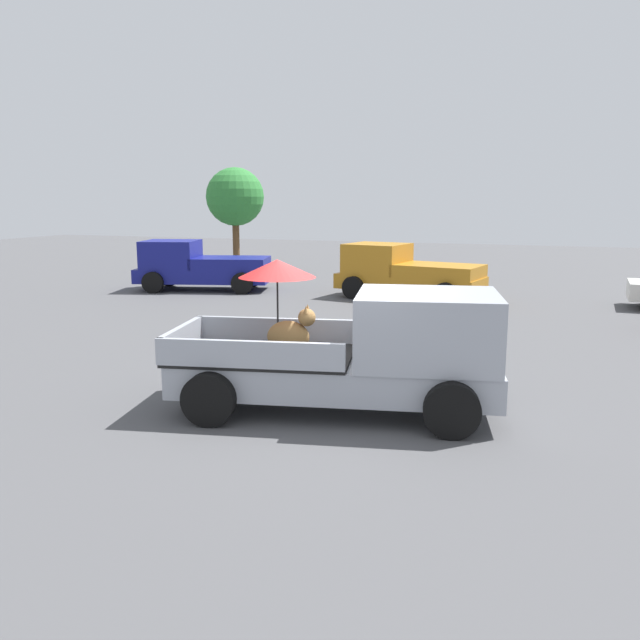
# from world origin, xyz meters

# --- Properties ---
(ground_plane) EXTENTS (80.00, 80.00, 0.00)m
(ground_plane) POSITION_xyz_m (0.00, 0.00, 0.00)
(ground_plane) COLOR #4C4C4F
(pickup_truck_main) EXTENTS (5.32, 3.05, 2.36)m
(pickup_truck_main) POSITION_xyz_m (0.44, 0.10, 0.97)
(pickup_truck_main) COLOR black
(pickup_truck_main) RESTS_ON ground
(pickup_truck_red) EXTENTS (5.05, 2.87, 1.80)m
(pickup_truck_red) POSITION_xyz_m (-1.58, 11.90, 0.87)
(pickup_truck_red) COLOR black
(pickup_truck_red) RESTS_ON ground
(pickup_truck_far) EXTENTS (5.10, 3.13, 1.80)m
(pickup_truck_far) POSITION_xyz_m (-9.12, 11.41, 0.87)
(pickup_truck_far) COLOR black
(pickup_truck_far) RESTS_ON ground
(tree_by_lot) EXTENTS (2.69, 2.69, 4.74)m
(tree_by_lot) POSITION_xyz_m (-11.03, 18.21, 3.36)
(tree_by_lot) COLOR brown
(tree_by_lot) RESTS_ON ground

